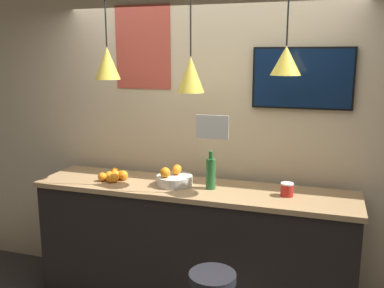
# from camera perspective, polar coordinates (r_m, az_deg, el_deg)

# --- Properties ---
(back_wall) EXTENTS (8.00, 0.06, 2.90)m
(back_wall) POSITION_cam_1_polar(r_m,az_deg,el_deg) (3.72, 1.92, 1.77)
(back_wall) COLOR beige
(back_wall) RESTS_ON ground_plane
(service_counter) EXTENTS (2.58, 0.59, 1.06)m
(service_counter) POSITION_cam_1_polar(r_m,az_deg,el_deg) (3.63, 0.00, -13.73)
(service_counter) COLOR black
(service_counter) RESTS_ON ground_plane
(fruit_bowl) EXTENTS (0.29, 0.29, 0.16)m
(fruit_bowl) POSITION_cam_1_polar(r_m,az_deg,el_deg) (3.47, -2.40, -4.66)
(fruit_bowl) COLOR beige
(fruit_bowl) RESTS_ON service_counter
(orange_pile) EXTENTS (0.23, 0.27, 0.08)m
(orange_pile) POSITION_cam_1_polar(r_m,az_deg,el_deg) (3.66, -10.31, -4.19)
(orange_pile) COLOR orange
(orange_pile) RESTS_ON service_counter
(juice_bottle) EXTENTS (0.08, 0.08, 0.30)m
(juice_bottle) POSITION_cam_1_polar(r_m,az_deg,el_deg) (3.36, 2.53, -3.87)
(juice_bottle) COLOR #286B33
(juice_bottle) RESTS_ON service_counter
(spread_jar) EXTENTS (0.10, 0.10, 0.10)m
(spread_jar) POSITION_cam_1_polar(r_m,az_deg,el_deg) (3.28, 12.55, -5.94)
(spread_jar) COLOR red
(spread_jar) RESTS_ON service_counter
(pendant_lamp_left) EXTENTS (0.20, 0.20, 0.90)m
(pendant_lamp_left) POSITION_cam_1_polar(r_m,az_deg,el_deg) (3.53, -11.22, 10.56)
(pendant_lamp_left) COLOR black
(pendant_lamp_middle) EXTENTS (0.21, 0.21, 0.98)m
(pendant_lamp_middle) POSITION_cam_1_polar(r_m,az_deg,el_deg) (3.25, -0.18, 9.30)
(pendant_lamp_middle) COLOR black
(pendant_lamp_right) EXTENTS (0.22, 0.22, 0.85)m
(pendant_lamp_right) POSITION_cam_1_polar(r_m,az_deg,el_deg) (3.10, 12.42, 10.87)
(pendant_lamp_right) COLOR black
(mounted_tv) EXTENTS (0.78, 0.04, 0.48)m
(mounted_tv) POSITION_cam_1_polar(r_m,az_deg,el_deg) (3.48, 14.50, 8.48)
(mounted_tv) COLOR black
(hanging_menu_board) EXTENTS (0.24, 0.01, 0.17)m
(hanging_menu_board) POSITION_cam_1_polar(r_m,az_deg,el_deg) (3.05, 2.71, 2.28)
(hanging_menu_board) COLOR silver
(wall_poster) EXTENTS (0.51, 0.01, 0.71)m
(wall_poster) POSITION_cam_1_polar(r_m,az_deg,el_deg) (3.83, -6.60, 12.67)
(wall_poster) COLOR #C64C3D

